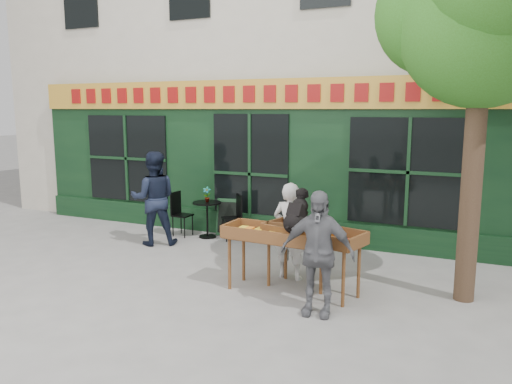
% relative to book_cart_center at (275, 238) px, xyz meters
% --- Properties ---
extents(ground, '(80.00, 80.00, 0.00)m').
position_rel_book_cart_center_xyz_m(ground, '(-1.70, 0.51, -0.82)').
color(ground, slate).
rests_on(ground, ground).
extents(building, '(14.00, 7.26, 10.00)m').
position_rel_book_cart_center_xyz_m(building, '(-1.70, 6.48, 4.15)').
color(building, beige).
rests_on(building, ground).
extents(street_tree, '(3.05, 2.90, 5.60)m').
position_rel_book_cart_center_xyz_m(street_tree, '(2.64, 0.87, 3.29)').
color(street_tree, '#382619').
rests_on(street_tree, ground).
extents(book_cart_center, '(1.53, 0.71, 0.99)m').
position_rel_book_cart_center_xyz_m(book_cart_center, '(0.00, 0.00, 0.00)').
color(book_cart_center, brown).
rests_on(book_cart_center, ground).
extents(dog, '(0.37, 0.62, 0.60)m').
position_rel_book_cart_center_xyz_m(dog, '(0.35, -0.05, 0.47)').
color(dog, black).
rests_on(dog, book_cart_center).
extents(woman, '(0.59, 0.41, 1.56)m').
position_rel_book_cart_center_xyz_m(woman, '(0.00, 0.65, -0.04)').
color(woman, silver).
rests_on(woman, ground).
extents(book_cart_right, '(1.61, 1.00, 0.99)m').
position_rel_book_cart_center_xyz_m(book_cart_right, '(0.51, 0.22, 0.00)').
color(book_cart_right, brown).
rests_on(book_cart_right, ground).
extents(man_right, '(1.01, 0.48, 1.67)m').
position_rel_book_cart_center_xyz_m(man_right, '(0.81, -0.53, 0.01)').
color(man_right, '#57575C').
rests_on(man_right, ground).
extents(bistro_table, '(0.60, 0.60, 0.76)m').
position_rel_book_cart_center_xyz_m(bistro_table, '(-2.50, 2.37, -0.28)').
color(bistro_table, black).
rests_on(bistro_table, ground).
extents(bistro_chair_left, '(0.38, 0.38, 0.95)m').
position_rel_book_cart_center_xyz_m(bistro_chair_left, '(-3.14, 2.27, -0.26)').
color(bistro_chair_left, black).
rests_on(bistro_chair_left, ground).
extents(bistro_chair_right, '(0.51, 0.51, 0.95)m').
position_rel_book_cart_center_xyz_m(bistro_chair_right, '(-1.88, 2.48, -0.26)').
color(bistro_chair_right, black).
rests_on(bistro_chair_right, ground).
extents(potted_plant, '(0.19, 0.15, 0.33)m').
position_rel_book_cart_center_xyz_m(potted_plant, '(-2.50, 2.37, 0.11)').
color(potted_plant, gray).
rests_on(potted_plant, bistro_table).
extents(man_left, '(1.15, 1.09, 1.88)m').
position_rel_book_cart_center_xyz_m(man_left, '(-3.20, 1.47, 0.12)').
color(man_left, black).
rests_on(man_left, ground).
extents(chalkboard, '(0.58, 0.28, 0.79)m').
position_rel_book_cart_center_xyz_m(chalkboard, '(-2.15, 2.70, -0.42)').
color(chalkboard, black).
rests_on(chalkboard, ground).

